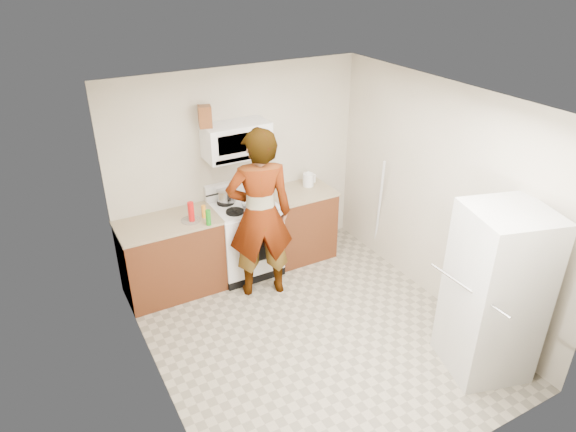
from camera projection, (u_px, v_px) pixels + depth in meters
floor at (313, 334)px, 5.48m from camera, size 3.60×3.60×0.00m
back_wall at (240, 170)px, 6.29m from camera, size 3.20×0.02×2.50m
right_wall at (441, 198)px, 5.58m from camera, size 0.02×3.60×2.50m
cabinet_left at (172, 258)px, 5.98m from camera, size 1.12×0.62×0.90m
counter_left at (167, 223)px, 5.77m from camera, size 1.14×0.64×0.03m
cabinet_right at (299, 224)px, 6.72m from camera, size 0.80×0.62×0.90m
counter_right at (300, 192)px, 6.50m from camera, size 0.82×0.64×0.03m
gas_range at (245, 236)px, 6.36m from camera, size 0.76×0.65×1.13m
microwave at (236, 140)px, 5.90m from camera, size 0.76×0.38×0.40m
person at (260, 215)px, 5.73m from camera, size 0.85×0.68×2.03m
fridge at (495, 293)px, 4.71m from camera, size 0.87×0.87×1.70m
kettle at (308, 180)px, 6.59m from camera, size 0.15×0.15×0.17m
jug at (205, 117)px, 5.63m from camera, size 0.17×0.17×0.24m
saucepan at (226, 195)px, 6.18m from camera, size 0.29×0.29×0.13m
tray at (253, 204)px, 6.10m from camera, size 0.29×0.23×0.05m
bottle_spray at (191, 212)px, 5.72m from camera, size 0.08×0.08×0.23m
bottle_hot_sauce at (204, 212)px, 5.81m from camera, size 0.06×0.06×0.15m
bottle_green_cap at (208, 218)px, 5.65m from camera, size 0.07×0.07×0.18m
pot_lid at (191, 220)px, 5.77m from camera, size 0.30×0.30×0.01m
broom at (379, 208)px, 6.57m from camera, size 0.19×0.27×1.39m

